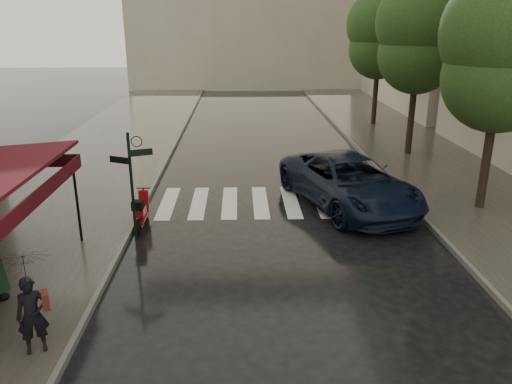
{
  "coord_description": "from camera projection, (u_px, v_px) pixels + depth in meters",
  "views": [
    {
      "loc": [
        1.76,
        -10.06,
        5.87
      ],
      "look_at": [
        2.2,
        2.98,
        1.4
      ],
      "focal_mm": 35.0,
      "sensor_mm": 36.0,
      "label": 1
    }
  ],
  "objects": [
    {
      "name": "sidewalk_near",
      "position": [
        101.0,
        157.0,
        22.54
      ],
      "size": [
        6.0,
        60.0,
        0.12
      ],
      "primitive_type": "cube",
      "color": "#38332D",
      "rests_on": "ground"
    },
    {
      "name": "tree_mid",
      "position": [
        420.0,
        28.0,
        21.2
      ],
      "size": [
        3.8,
        3.8,
        8.34
      ],
      "color": "black",
      "rests_on": "sidewalk_far"
    },
    {
      "name": "ground",
      "position": [
        164.0,
        293.0,
        11.36
      ],
      "size": [
        120.0,
        120.0,
        0.0
      ],
      "primitive_type": "plane",
      "color": "black",
      "rests_on": "ground"
    },
    {
      "name": "curb_near",
      "position": [
        169.0,
        156.0,
        22.63
      ],
      "size": [
        0.12,
        60.0,
        0.16
      ],
      "primitive_type": "cube",
      "color": "#595651",
      "rests_on": "ground"
    },
    {
      "name": "signpost",
      "position": [
        132.0,
        178.0,
        13.56
      ],
      "size": [
        1.17,
        0.29,
        3.1
      ],
      "color": "black",
      "rests_on": "ground"
    },
    {
      "name": "pedestrian_with_umbrella",
      "position": [
        26.0,
        274.0,
        8.69
      ],
      "size": [
        1.17,
        1.18,
        2.36
      ],
      "rotation": [
        0.0,
        0.0,
        0.41
      ],
      "color": "black",
      "rests_on": "sidewalk_near"
    },
    {
      "name": "tree_near",
      "position": [
        505.0,
        41.0,
        14.67
      ],
      "size": [
        3.8,
        3.8,
        7.99
      ],
      "color": "black",
      "rests_on": "sidewalk_far"
    },
    {
      "name": "parked_car",
      "position": [
        349.0,
        182.0,
        16.52
      ],
      "size": [
        4.53,
        6.59,
        1.67
      ],
      "primitive_type": "imported",
      "rotation": [
        0.0,
        0.0,
        0.32
      ],
      "color": "black",
      "rests_on": "ground"
    },
    {
      "name": "sidewalk_far",
      "position": [
        423.0,
        154.0,
        23.01
      ],
      "size": [
        5.5,
        60.0,
        0.12
      ],
      "primitive_type": "cube",
      "color": "#38332D",
      "rests_on": "ground"
    },
    {
      "name": "tree_far",
      "position": [
        380.0,
        29.0,
        27.87
      ],
      "size": [
        3.8,
        3.8,
        8.16
      ],
      "color": "black",
      "rests_on": "sidewalk_far"
    },
    {
      "name": "crosswalk",
      "position": [
        276.0,
        202.0,
        17.12
      ],
      "size": [
        7.85,
        3.2,
        0.01
      ],
      "color": "silver",
      "rests_on": "ground"
    },
    {
      "name": "scooter",
      "position": [
        141.0,
        212.0,
        14.9
      ],
      "size": [
        0.43,
        1.6,
        1.05
      ],
      "rotation": [
        0.0,
        0.0,
        -0.0
      ],
      "color": "black",
      "rests_on": "ground"
    },
    {
      "name": "curb_far",
      "position": [
        363.0,
        155.0,
        22.92
      ],
      "size": [
        0.12,
        60.0,
        0.16
      ],
      "primitive_type": "cube",
      "color": "#595651",
      "rests_on": "ground"
    }
  ]
}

